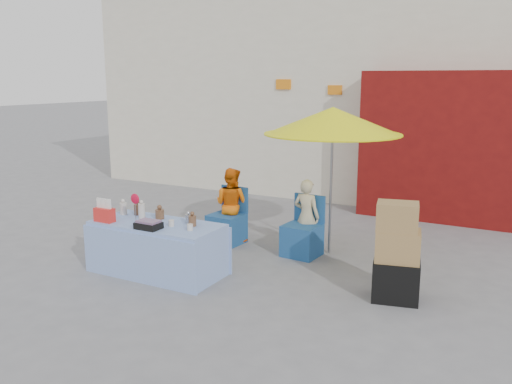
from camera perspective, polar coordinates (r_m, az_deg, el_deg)
The scene contains 10 objects.
ground at distance 7.08m, azimuth -4.38°, elevation -8.61°, with size 80.00×80.00×0.00m, color slate.
backdrop at distance 13.44m, azimuth 15.62°, elevation 14.17°, with size 14.00×8.00×7.80m.
market_table at distance 7.11m, azimuth -10.37°, elevation -5.74°, with size 1.74×0.82×1.05m.
chair_left at distance 8.28m, azimuth -3.05°, elevation -3.66°, with size 0.52×0.51×0.85m.
chair_right at distance 7.72m, azimuth 4.90°, elevation -4.85°, with size 0.52×0.51×0.85m.
vendor_orange at distance 8.31m, azimuth -2.60°, elevation -1.34°, with size 0.56×0.43×1.14m, color orange.
vendor_beige at distance 7.77m, azimuth 5.33°, elevation -2.57°, with size 0.39×0.26×1.08m, color #C7B88D.
umbrella at distance 7.57m, azimuth 8.09°, elevation 7.36°, with size 1.90×1.90×2.09m.
box_stack at distance 6.32m, azimuth 14.60°, elevation -6.50°, with size 0.59×0.52×1.13m.
tarp_bundle at distance 7.60m, azimuth -10.16°, elevation -6.16°, with size 0.64×0.51×0.29m, color yellow.
Camera 1 is at (3.63, -5.55, 2.48)m, focal length 38.00 mm.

